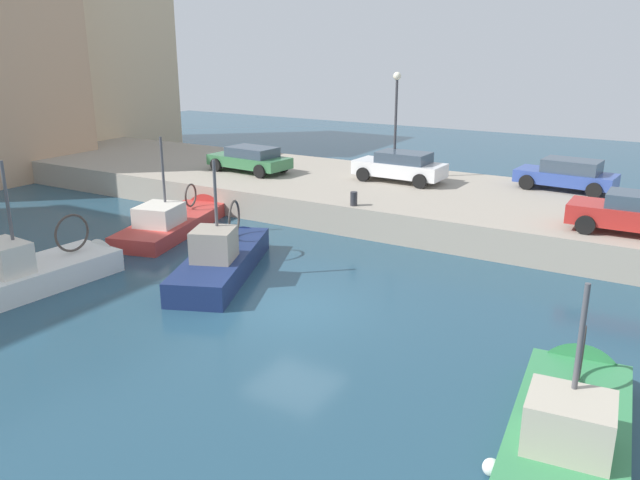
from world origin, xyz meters
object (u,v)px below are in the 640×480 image
Objects in this scene: fishing_boat_white at (47,280)px; parked_car_white at (400,166)px; parked_car_green at (250,159)px; quay_streetlamp at (396,108)px; fishing_boat_green at (570,426)px; mooring_bollard_mid at (354,199)px; parked_car_blue at (567,174)px; fishing_boat_red at (177,226)px; fishing_boat_navy at (225,268)px; parked_car_red at (640,214)px.

parked_car_white is (14.72, -5.52, 1.78)m from fishing_boat_white.
parked_car_green is 7.50m from quay_streetlamp.
fishing_boat_green is at bearing -145.00° from parked_car_white.
mooring_bollard_mid is at bearing -176.56° from parked_car_white.
parked_car_blue is at bearing 11.53° from fishing_boat_green.
parked_car_white reaches higher than parked_car_blue.
mooring_bollard_mid is at bearing -113.99° from parked_car_green.
parked_car_white reaches higher than parked_car_green.
fishing_boat_navy is at bearing -121.13° from fishing_boat_red.
fishing_boat_navy is (3.77, -4.13, 0.01)m from fishing_boat_white.
parked_car_blue is at bearing -42.78° from mooring_bollard_mid.
fishing_boat_red is at bearing 114.55° from mooring_bollard_mid.
fishing_boat_white is 11.37m from mooring_bollard_mid.
quay_streetlamp is (8.64, -5.65, 4.33)m from fishing_boat_red.
parked_car_blue is (16.77, -12.39, 1.77)m from fishing_boat_white.
fishing_boat_white is at bearing 125.03° from parked_car_red.
fishing_boat_white is 15.83m from parked_car_white.
parked_car_blue is (3.75, -14.10, 0.04)m from parked_car_green.
fishing_boat_green is 17.81m from fishing_boat_red.
mooring_bollard_mid is (-1.37, 9.93, -0.44)m from parked_car_red.
parked_car_blue is (13.00, -8.27, 1.76)m from fishing_boat_navy.
parked_car_white is at bearing -20.56° from fishing_boat_white.
fishing_boat_navy reaches higher than parked_car_green.
fishing_boat_green reaches higher than parked_car_green.
fishing_boat_green is 1.52× the size of parked_car_white.
fishing_boat_green is at bearing -144.60° from quay_streetlamp.
mooring_bollard_mid is (-3.35, -7.53, -0.37)m from parked_car_green.
fishing_boat_green is 1.47× the size of parked_car_green.
quay_streetlamp reaches higher than fishing_boat_green.
parked_car_white is (10.96, -1.40, 1.78)m from fishing_boat_navy.
fishing_boat_red is 7.31m from mooring_bollard_mid.
fishing_boat_red reaches higher than parked_car_red.
quay_streetlamp is (15.32, -4.94, 4.33)m from fishing_boat_white.
fishing_boat_navy reaches higher than parked_car_blue.
parked_car_white is at bearing 106.58° from parked_car_blue.
fishing_boat_white reaches higher than fishing_boat_green.
quay_streetlamp reaches higher than fishing_boat_navy.
fishing_boat_navy is at bearing 163.94° from mooring_bollard_mid.
fishing_boat_white is 16.67m from quay_streetlamp.
fishing_boat_red is 1.67× the size of parked_car_red.
parked_car_blue is 7.60× the size of mooring_bollard_mid.
fishing_boat_navy is at bearing 175.96° from quay_streetlamp.
fishing_boat_white is 1.44× the size of parked_car_blue.
parked_car_blue is 6.64m from parked_car_red.
parked_car_white is at bearing -7.26° from fishing_boat_navy.
parked_car_green is at bearing 53.44° from fishing_boat_green.
parked_car_white is 7.55× the size of mooring_bollard_mid.
mooring_bollard_mid is 0.11× the size of quay_streetlamp.
parked_car_white is 0.86× the size of quay_streetlamp.
fishing_boat_green is 1.51× the size of parked_car_blue.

